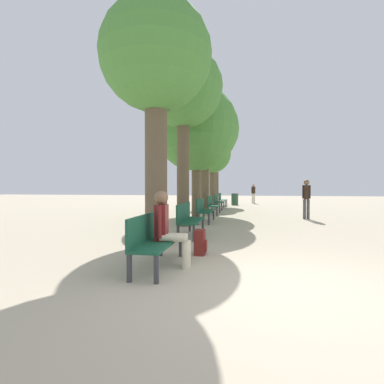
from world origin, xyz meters
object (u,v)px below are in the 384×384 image
bench_row_1 (188,217)px  tree_row_5 (217,140)px  tree_row_2 (196,129)px  person_seated (168,226)px  bench_row_2 (203,209)px  pedestrian_mid (253,192)px  pedestrian_near (306,197)px  tree_row_3 (204,130)px  backpack (200,242)px  tree_row_0 (156,61)px  bench_row_3 (212,204)px  trash_bin (235,199)px  bench_row_4 (218,201)px  bench_row_5 (222,198)px  tree_row_1 (183,90)px  bench_row_0 (153,237)px  tree_row_4 (212,155)px

bench_row_1 → tree_row_5: 15.51m
tree_row_2 → person_seated: bearing=-84.3°
bench_row_2 → pedestrian_mid: size_ratio=1.12×
pedestrian_near → tree_row_3: bearing=149.7°
tree_row_3 → backpack: (1.20, -9.85, -4.11)m
tree_row_0 → bench_row_1: bearing=65.7°
bench_row_2 → bench_row_3: bearing=90.0°
tree_row_3 → trash_bin: bearing=77.8°
bench_row_4 → trash_bin: (0.87, 4.57, -0.09)m
bench_row_5 → tree_row_1: (-0.55, -10.88, 4.14)m
tree_row_1 → trash_bin: (1.41, 12.23, -4.23)m
tree_row_3 → trash_bin: tree_row_3 is taller
bench_row_3 → tree_row_3: bearing=113.6°
bench_row_0 → bench_row_5: size_ratio=1.00×
backpack → tree_row_4: bearing=95.0°
tree_row_3 → bench_row_4: bearing=74.5°
bench_row_0 → bench_row_2: size_ratio=1.00×
bench_row_1 → tree_row_4: (-0.55, 11.54, 2.93)m
bench_row_3 → tree_row_3: 4.07m
tree_row_1 → backpack: size_ratio=12.28×
tree_row_0 → person_seated: bearing=-67.9°
bench_row_4 → bench_row_0: bearing=-90.0°
tree_row_3 → person_seated: 11.47m
bench_row_0 → person_seated: (0.24, 0.07, 0.17)m
tree_row_1 → trash_bin: tree_row_1 is taller
tree_row_0 → tree_row_3: tree_row_3 is taller
bench_row_3 → tree_row_0: tree_row_0 is taller
tree_row_5 → pedestrian_mid: size_ratio=4.09×
tree_row_2 → bench_row_0: bearing=-86.1°
tree_row_4 → trash_bin: (1.41, 2.69, -3.02)m
tree_row_2 → tree_row_3: tree_row_3 is taller
tree_row_1 → pedestrian_near: 6.64m
bench_row_1 → tree_row_3: tree_row_3 is taller
bench_row_4 → tree_row_3: 4.34m
bench_row_5 → tree_row_5: size_ratio=0.27×
bench_row_2 → tree_row_3: size_ratio=0.28×
bench_row_5 → backpack: (0.65, -15.04, -0.27)m
bench_row_1 → bench_row_4: bearing=90.0°
bench_row_0 → person_seated: size_ratio=1.34×
tree_row_3 → trash_bin: size_ratio=7.31×
tree_row_5 → pedestrian_mid: bearing=31.1°
bench_row_1 → bench_row_2: same height
tree_row_2 → tree_row_3: 2.97m
tree_row_0 → pedestrian_near: 8.44m
tree_row_3 → tree_row_4: (-0.00, 3.85, -0.90)m
bench_row_5 → tree_row_3: 6.47m
bench_row_1 → tree_row_2: 5.85m
tree_row_5 → trash_bin: 4.73m
tree_row_3 → pedestrian_near: (4.63, -2.71, -3.41)m
bench_row_3 → backpack: bearing=-85.7°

